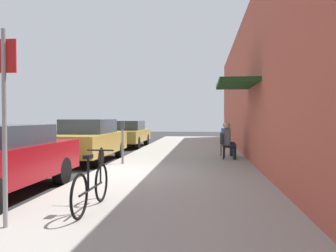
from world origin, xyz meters
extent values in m
plane|color=#2D2D30|center=(0.00, 0.00, 0.00)|extent=(60.00, 60.00, 0.00)
cube|color=#9E9B93|center=(2.25, 2.00, 0.06)|extent=(4.50, 32.00, 0.12)
cube|color=#BC5442|center=(4.65, 2.00, 2.74)|extent=(0.30, 32.00, 5.48)
cube|color=#19471E|center=(3.95, 1.94, 2.60)|extent=(1.10, 2.80, 0.12)
cylinder|color=black|center=(-0.31, -1.02, 0.32)|extent=(0.22, 0.64, 0.64)
cube|color=#A58433|center=(-1.10, 3.06, 0.67)|extent=(1.80, 4.40, 0.70)
cube|color=#333D47|center=(-1.10, 3.21, 1.26)|extent=(1.48, 2.11, 0.49)
cylinder|color=black|center=(-0.31, 4.42, 0.32)|extent=(0.22, 0.64, 0.64)
cylinder|color=black|center=(-1.89, 4.42, 0.32)|extent=(0.22, 0.64, 0.64)
cylinder|color=black|center=(-0.31, 1.70, 0.32)|extent=(0.22, 0.64, 0.64)
cylinder|color=black|center=(-1.89, 1.70, 0.32)|extent=(0.22, 0.64, 0.64)
cube|color=#A58433|center=(-1.10, 9.36, 0.62)|extent=(1.80, 4.40, 0.59)
cube|color=#333D47|center=(-1.10, 9.51, 1.16)|extent=(1.48, 2.11, 0.49)
cylinder|color=black|center=(-0.31, 10.72, 0.32)|extent=(0.22, 0.64, 0.64)
cylinder|color=black|center=(-1.89, 10.72, 0.32)|extent=(0.22, 0.64, 0.64)
cylinder|color=black|center=(-0.31, 8.00, 0.32)|extent=(0.22, 0.64, 0.64)
cylinder|color=black|center=(-1.89, 8.00, 0.32)|extent=(0.22, 0.64, 0.64)
cylinder|color=slate|center=(0.45, 1.83, 0.67)|extent=(0.07, 0.07, 1.10)
cube|color=#383D42|center=(0.45, 1.83, 1.33)|extent=(0.12, 0.10, 0.22)
cylinder|color=gray|center=(0.40, -4.48, 1.42)|extent=(0.06, 0.06, 2.60)
cube|color=red|center=(0.40, -4.46, 2.37)|extent=(0.32, 0.02, 0.44)
torus|color=black|center=(1.24, -2.98, 0.45)|extent=(0.04, 0.66, 0.66)
torus|color=black|center=(1.24, -4.03, 0.45)|extent=(0.04, 0.66, 0.66)
cylinder|color=black|center=(1.24, -3.51, 0.45)|extent=(0.04, 1.05, 0.04)
cylinder|color=black|center=(1.24, -3.66, 0.70)|extent=(0.04, 0.04, 0.50)
cube|color=black|center=(1.24, -3.66, 0.97)|extent=(0.10, 0.20, 0.06)
cylinder|color=black|center=(1.24, -3.03, 0.73)|extent=(0.03, 0.03, 0.56)
cylinder|color=black|center=(1.24, -3.03, 1.01)|extent=(0.46, 0.03, 0.03)
cylinder|color=black|center=(4.08, 3.57, 0.34)|extent=(0.04, 0.04, 0.45)
cylinder|color=black|center=(4.03, 3.19, 0.34)|extent=(0.04, 0.04, 0.45)
cylinder|color=black|center=(3.71, 3.62, 0.34)|extent=(0.04, 0.04, 0.45)
cylinder|color=black|center=(3.66, 3.24, 0.34)|extent=(0.04, 0.04, 0.45)
cube|color=black|center=(3.87, 3.40, 0.59)|extent=(0.50, 0.50, 0.03)
cube|color=black|center=(3.67, 3.43, 0.79)|extent=(0.09, 0.44, 0.40)
cylinder|color=#232838|center=(4.06, 3.48, 0.35)|extent=(0.11, 0.11, 0.47)
cylinder|color=#232838|center=(3.93, 3.50, 0.59)|extent=(0.38, 0.19, 0.14)
cylinder|color=#232838|center=(4.03, 3.28, 0.35)|extent=(0.11, 0.11, 0.47)
cylinder|color=#232838|center=(3.91, 3.30, 0.59)|extent=(0.38, 0.19, 0.14)
cube|color=#595960|center=(3.79, 3.42, 0.89)|extent=(0.27, 0.39, 0.56)
sphere|color=tan|center=(3.79, 3.42, 1.30)|extent=(0.22, 0.22, 0.22)
cylinder|color=black|center=(4.00, 4.54, 0.34)|extent=(0.04, 0.04, 0.45)
cylinder|color=black|center=(4.11, 4.18, 0.34)|extent=(0.04, 0.04, 0.45)
cylinder|color=black|center=(3.63, 4.43, 0.34)|extent=(0.04, 0.04, 0.45)
cylinder|color=black|center=(3.74, 4.07, 0.34)|extent=(0.04, 0.04, 0.45)
cube|color=black|center=(3.87, 4.30, 0.59)|extent=(0.55, 0.55, 0.03)
cube|color=black|center=(3.67, 4.24, 0.79)|extent=(0.16, 0.43, 0.40)
cylinder|color=#232838|center=(4.01, 4.45, 0.35)|extent=(0.11, 0.11, 0.47)
cylinder|color=#232838|center=(3.89, 4.42, 0.59)|extent=(0.39, 0.24, 0.14)
cylinder|color=#232838|center=(4.07, 4.26, 0.35)|extent=(0.11, 0.11, 0.47)
cylinder|color=#232838|center=(3.95, 4.22, 0.59)|extent=(0.39, 0.24, 0.14)
cube|color=#334C99|center=(3.79, 4.28, 0.89)|extent=(0.32, 0.41, 0.56)
sphere|color=tan|center=(3.79, 4.28, 1.30)|extent=(0.22, 0.22, 0.22)
camera|label=1|loc=(3.00, -8.72, 1.56)|focal=36.79mm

